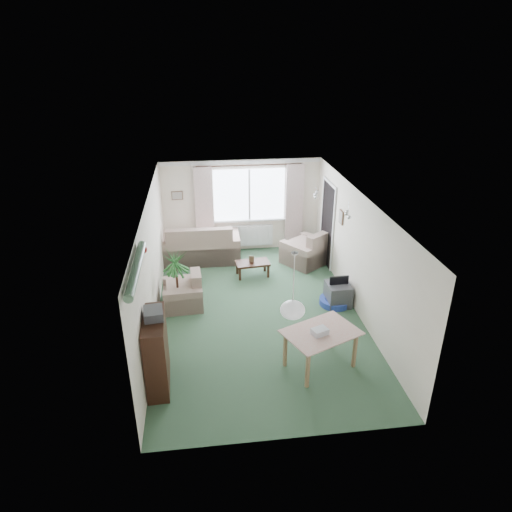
{
  "coord_description": "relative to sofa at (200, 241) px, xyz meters",
  "views": [
    {
      "loc": [
        -1.03,
        -7.81,
        4.95
      ],
      "look_at": [
        0.0,
        0.3,
        1.15
      ],
      "focal_mm": 32.0,
      "sensor_mm": 36.0,
      "label": 1
    }
  ],
  "objects": [
    {
      "name": "tv_cube",
      "position": [
        2.8,
        -2.59,
        -0.25
      ],
      "size": [
        0.49,
        0.54,
        0.48
      ],
      "primitive_type": "cube",
      "rotation": [
        0.0,
        0.0,
        0.03
      ],
      "color": "#313035",
      "rests_on": "ground"
    },
    {
      "name": "radiator",
      "position": [
        1.3,
        0.44,
        -0.09
      ],
      "size": [
        1.2,
        0.1,
        0.55
      ],
      "primitive_type": "cube",
      "color": "white"
    },
    {
      "name": "curtain_right",
      "position": [
        2.45,
        0.38,
        0.78
      ],
      "size": [
        0.45,
        0.08,
        2.0
      ],
      "primitive_type": "cube",
      "color": "beige"
    },
    {
      "name": "doorway",
      "position": [
        3.08,
        -0.55,
        0.51
      ],
      "size": [
        0.03,
        0.95,
        2.0
      ],
      "primitive_type": "cube",
      "color": "black"
    },
    {
      "name": "bookshelf",
      "position": [
        -0.74,
        -4.61,
        0.12
      ],
      "size": [
        0.37,
        1.01,
        1.22
      ],
      "primitive_type": "cube",
      "rotation": [
        0.0,
        0.0,
        0.04
      ],
      "color": "black",
      "rests_on": "ground"
    },
    {
      "name": "ground",
      "position": [
        1.1,
        -2.75,
        -0.49
      ],
      "size": [
        6.5,
        6.5,
        0.0
      ],
      "primitive_type": "plane",
      "color": "#315138"
    },
    {
      "name": "houseplant",
      "position": [
        -0.48,
        -2.36,
        0.17
      ],
      "size": [
        0.59,
        0.59,
        1.31
      ],
      "primitive_type": "cylinder",
      "rotation": [
        0.0,
        0.0,
        -0.04
      ],
      "color": "#1C5327",
      "rests_on": "ground"
    },
    {
      "name": "tinsel_garland",
      "position": [
        -0.82,
        -5.05,
        1.79
      ],
      "size": [
        1.6,
        1.6,
        0.12
      ],
      "primitive_type": "cylinder",
      "color": "#196626"
    },
    {
      "name": "gift_box",
      "position": [
        1.87,
        -4.58,
        0.25
      ],
      "size": [
        0.3,
        0.26,
        0.12
      ],
      "primitive_type": "cube",
      "rotation": [
        0.0,
        0.0,
        0.38
      ],
      "color": "silver",
      "rests_on": "dining_table"
    },
    {
      "name": "coffee_table",
      "position": [
        1.19,
        -1.06,
        -0.31
      ],
      "size": [
        0.81,
        0.5,
        0.35
      ],
      "primitive_type": "cube",
      "rotation": [
        0.0,
        0.0,
        0.1
      ],
      "color": "black",
      "rests_on": "ground"
    },
    {
      "name": "curtain_left",
      "position": [
        0.15,
        0.38,
        0.78
      ],
      "size": [
        0.45,
        0.08,
        2.0
      ],
      "primitive_type": "cube",
      "color": "beige"
    },
    {
      "name": "armchair_left",
      "position": [
        -0.4,
        -2.23,
        -0.12
      ],
      "size": [
        0.83,
        0.87,
        0.74
      ],
      "primitive_type": "cube",
      "rotation": [
        0.0,
        0.0,
        -1.51
      ],
      "color": "#BAA38D",
      "rests_on": "ground"
    },
    {
      "name": "wall_picture_back",
      "position": [
        -0.5,
        0.48,
        1.06
      ],
      "size": [
        0.28,
        0.03,
        0.22
      ],
      "primitive_type": "cube",
      "color": "brown"
    },
    {
      "name": "bauble_cluster_b",
      "position": [
        2.7,
        -3.05,
        1.73
      ],
      "size": [
        0.2,
        0.2,
        0.2
      ],
      "primitive_type": "sphere",
      "color": "silver"
    },
    {
      "name": "curtain_rod",
      "position": [
        1.3,
        0.4,
        1.78
      ],
      "size": [
        2.6,
        0.03,
        0.03
      ],
      "primitive_type": "cube",
      "color": "black"
    },
    {
      "name": "window",
      "position": [
        1.3,
        0.48,
        1.01
      ],
      "size": [
        1.8,
        0.03,
        1.3
      ],
      "primitive_type": "cube",
      "color": "white"
    },
    {
      "name": "pet_bed",
      "position": [
        2.75,
        -2.58,
        -0.42
      ],
      "size": [
        0.65,
        0.65,
        0.13
      ],
      "primitive_type": "cylinder",
      "rotation": [
        0.0,
        0.0,
        -0.01
      ],
      "color": "#213C97",
      "rests_on": "ground"
    },
    {
      "name": "pendant_lamp",
      "position": [
        1.3,
        -5.05,
        0.99
      ],
      "size": [
        0.36,
        0.36,
        0.36
      ],
      "primitive_type": "sphere",
      "color": "white"
    },
    {
      "name": "sofa",
      "position": [
        0.0,
        0.0,
        0.0
      ],
      "size": [
        1.97,
        1.06,
        0.98
      ],
      "primitive_type": "cube",
      "rotation": [
        0.0,
        0.0,
        3.13
      ],
      "color": "beige",
      "rests_on": "ground"
    },
    {
      "name": "photo_frame",
      "position": [
        1.17,
        -1.07,
        -0.06
      ],
      "size": [
        0.12,
        0.05,
        0.16
      ],
      "primitive_type": "cube",
      "rotation": [
        0.0,
        0.0,
        -0.29
      ],
      "color": "brown",
      "rests_on": "coffee_table"
    },
    {
      "name": "hifi_box",
      "position": [
        -0.72,
        -4.58,
        0.8
      ],
      "size": [
        0.32,
        0.38,
        0.14
      ],
      "primitive_type": "cube",
      "rotation": [
        0.0,
        0.0,
        0.12
      ],
      "color": "#3F3F45",
      "rests_on": "bookshelf"
    },
    {
      "name": "dining_table",
      "position": [
        1.91,
        -4.52,
        -0.15
      ],
      "size": [
        1.28,
        1.09,
        0.67
      ],
      "primitive_type": "cube",
      "rotation": [
        0.0,
        0.0,
        0.42
      ],
      "color": "tan",
      "rests_on": "ground"
    },
    {
      "name": "armchair_corner",
      "position": [
        2.58,
        -0.54,
        -0.06
      ],
      "size": [
        1.31,
        1.3,
        0.86
      ],
      "primitive_type": "cube",
      "rotation": [
        0.0,
        0.0,
        3.77
      ],
      "color": "beige",
      "rests_on": "ground"
    },
    {
      "name": "bauble_cluster_a",
      "position": [
        2.4,
        -1.85,
        1.73
      ],
      "size": [
        0.2,
        0.2,
        0.2
      ],
      "primitive_type": "sphere",
      "color": "silver"
    },
    {
      "name": "wall_picture_right",
      "position": [
        3.08,
        -1.55,
        1.06
      ],
      "size": [
        0.03,
        0.24,
        0.3
      ],
      "primitive_type": "cube",
      "color": "brown"
    }
  ]
}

